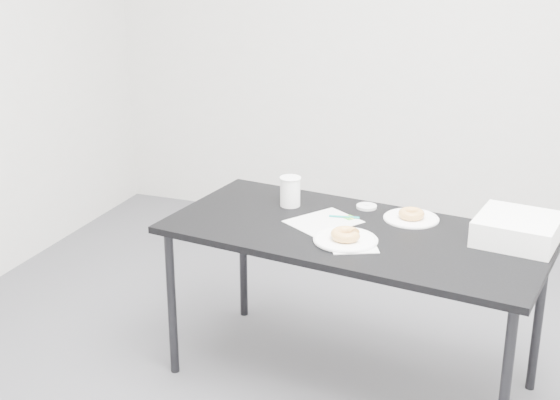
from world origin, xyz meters
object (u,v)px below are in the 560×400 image
(donut_far, at_px, (411,214))
(coffee_cup, at_px, (290,191))
(bakery_box, at_px, (518,229))
(plate_near, at_px, (346,240))
(pen, at_px, (344,217))
(donut_near, at_px, (346,234))
(plate_far, at_px, (411,219))
(table, at_px, (354,243))
(scorecard, at_px, (323,222))

(donut_far, height_order, coffee_cup, coffee_cup)
(bakery_box, bearing_deg, donut_far, 176.19)
(plate_near, xyz_separation_m, coffee_cup, (-0.34, 0.31, 0.06))
(bakery_box, bearing_deg, coffee_cup, -175.97)
(pen, bearing_deg, donut_near, -82.55)
(donut_far, bearing_deg, plate_far, 0.00)
(table, bearing_deg, scorecard, 168.69)
(donut_near, distance_m, coffee_cup, 0.47)
(donut_near, bearing_deg, plate_far, 59.74)
(pen, relative_size, plate_far, 0.55)
(bakery_box, bearing_deg, pen, -172.13)
(donut_near, relative_size, donut_far, 1.09)
(plate_near, bearing_deg, donut_near, 0.00)
(table, distance_m, donut_far, 0.29)
(pen, xyz_separation_m, plate_near, (0.08, -0.24, 0.00))
(scorecard, relative_size, plate_far, 1.18)
(scorecard, relative_size, donut_far, 2.52)
(plate_near, bearing_deg, bakery_box, 20.66)
(donut_near, xyz_separation_m, plate_far, (0.19, 0.33, -0.03))
(plate_near, relative_size, coffee_cup, 1.91)
(donut_near, height_order, coffee_cup, coffee_cup)
(scorecard, relative_size, pen, 2.15)
(donut_far, bearing_deg, pen, -161.88)
(scorecard, xyz_separation_m, coffee_cup, (-0.20, 0.14, 0.07))
(coffee_cup, bearing_deg, pen, -14.19)
(donut_far, bearing_deg, scorecard, -154.84)
(plate_far, height_order, donut_far, donut_far)
(table, height_order, donut_near, donut_near)
(coffee_cup, bearing_deg, donut_far, 2.17)
(plate_near, distance_m, donut_far, 0.39)
(table, height_order, coffee_cup, coffee_cup)
(plate_near, xyz_separation_m, donut_far, (0.19, 0.33, 0.02))
(scorecard, bearing_deg, plate_far, 58.40)
(pen, xyz_separation_m, coffee_cup, (-0.27, 0.07, 0.06))
(donut_near, distance_m, bakery_box, 0.68)
(donut_near, bearing_deg, coffee_cup, 137.77)
(plate_near, xyz_separation_m, donut_near, (0.00, 0.00, 0.02))
(plate_far, xyz_separation_m, bakery_box, (0.44, -0.09, 0.05))
(donut_near, bearing_deg, plate_near, 0.00)
(pen, height_order, plate_near, same)
(scorecard, height_order, coffee_cup, coffee_cup)
(coffee_cup, bearing_deg, scorecard, -35.10)
(table, bearing_deg, donut_near, -83.64)
(coffee_cup, distance_m, bakery_box, 0.98)
(coffee_cup, relative_size, bakery_box, 0.44)
(pen, relative_size, bakery_box, 0.42)
(pen, xyz_separation_m, donut_near, (0.08, -0.24, 0.02))
(table, distance_m, scorecard, 0.17)
(pen, xyz_separation_m, bakery_box, (0.71, -0.01, 0.04))
(pen, relative_size, plate_near, 0.51)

